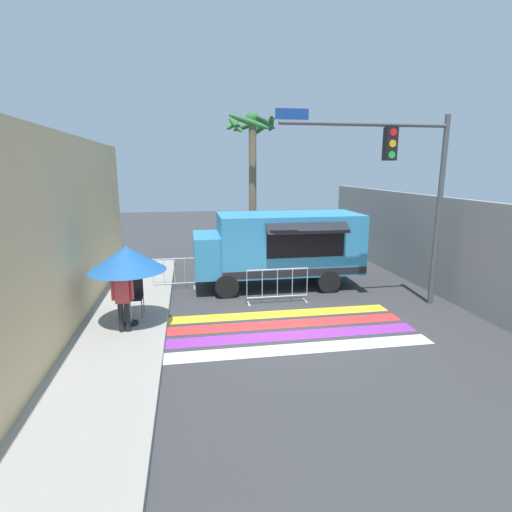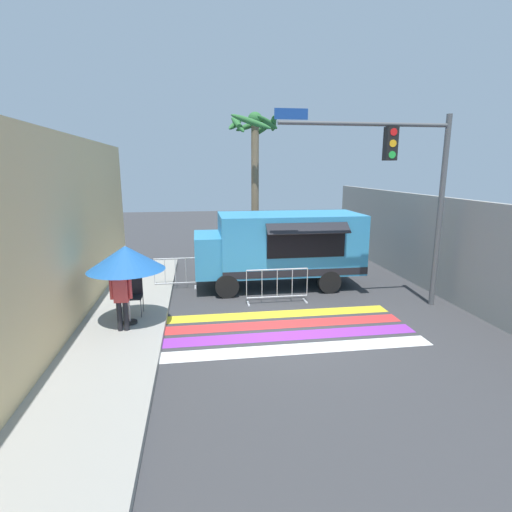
# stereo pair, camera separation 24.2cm
# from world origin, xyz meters

# --- Properties ---
(ground_plane) EXTENTS (60.00, 60.00, 0.00)m
(ground_plane) POSITION_xyz_m (0.00, 0.00, 0.00)
(ground_plane) COLOR #38383A
(sidewalk_left) EXTENTS (4.40, 16.00, 0.16)m
(sidewalk_left) POSITION_xyz_m (-5.35, 0.00, 0.08)
(sidewalk_left) COLOR #99968E
(sidewalk_left) RESTS_ON ground_plane
(building_left_facade) EXTENTS (0.25, 16.00, 4.94)m
(building_left_facade) POSITION_xyz_m (-5.46, 0.00, 2.47)
(building_left_facade) COLOR #DBBC84
(building_left_facade) RESTS_ON ground_plane
(concrete_wall_right) EXTENTS (0.20, 16.00, 3.21)m
(concrete_wall_right) POSITION_xyz_m (5.59, 3.00, 1.60)
(concrete_wall_right) COLOR gray
(concrete_wall_right) RESTS_ON ground_plane
(crosswalk_painted) EXTENTS (6.40, 2.84, 0.01)m
(crosswalk_painted) POSITION_xyz_m (0.00, -0.06, 0.00)
(crosswalk_painted) COLOR white
(crosswalk_painted) RESTS_ON ground_plane
(food_truck) EXTENTS (5.72, 2.71, 2.57)m
(food_truck) POSITION_xyz_m (0.49, 3.85, 1.49)
(food_truck) COLOR #338CBF
(food_truck) RESTS_ON ground_plane
(traffic_signal_pole) EXTENTS (5.06, 0.29, 5.63)m
(traffic_signal_pole) POSITION_xyz_m (3.73, 1.22, 3.91)
(traffic_signal_pole) COLOR #515456
(traffic_signal_pole) RESTS_ON ground_plane
(patio_umbrella) EXTENTS (1.93, 1.93, 2.05)m
(patio_umbrella) POSITION_xyz_m (-4.05, 0.59, 1.90)
(patio_umbrella) COLOR black
(patio_umbrella) RESTS_ON sidewalk_left
(folding_chair) EXTENTS (0.48, 0.48, 0.98)m
(folding_chair) POSITION_xyz_m (-4.04, 1.32, 0.75)
(folding_chair) COLOR #4C4C51
(folding_chair) RESTS_ON sidewalk_left
(vendor_person) EXTENTS (0.53, 0.21, 1.58)m
(vendor_person) POSITION_xyz_m (-4.14, 0.14, 1.05)
(vendor_person) COLOR black
(vendor_person) RESTS_ON sidewalk_left
(barricade_front) EXTENTS (1.93, 0.44, 1.09)m
(barricade_front) POSITION_xyz_m (0.14, 2.08, 0.54)
(barricade_front) COLOR #B7BABF
(barricade_front) RESTS_ON ground_plane
(barricade_side) EXTENTS (1.45, 0.44, 1.09)m
(barricade_side) POSITION_xyz_m (-3.04, 4.09, 0.52)
(barricade_side) COLOR #B7BABF
(barricade_side) RESTS_ON ground_plane
(palm_tree) EXTENTS (2.30, 2.36, 6.37)m
(palm_tree) POSITION_xyz_m (0.23, 7.52, 4.67)
(palm_tree) COLOR #7A664C
(palm_tree) RESTS_ON ground_plane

